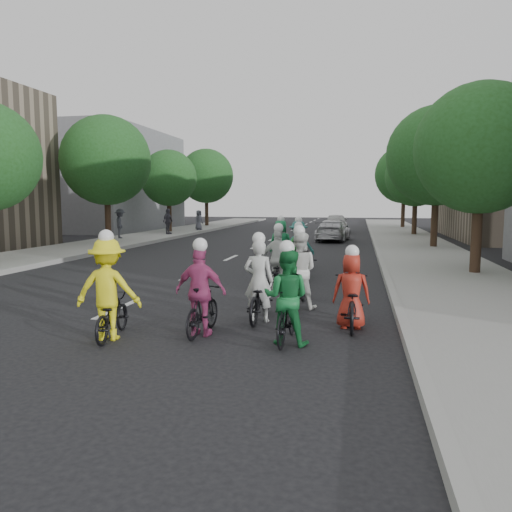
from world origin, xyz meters
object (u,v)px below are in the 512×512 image
(follow_car_trail, at_px, (336,223))
(cyclist_3, at_px, (202,300))
(cyclist_0, at_px, (259,292))
(cyclist_8, at_px, (279,267))
(cyclist_1, at_px, (287,305))
(cyclist_7, at_px, (298,249))
(spectator_1, at_px, (168,221))
(spectator_2, at_px, (199,220))
(cyclist_6, at_px, (299,278))
(spectator_0, at_px, (120,223))
(follow_car_lead, at_px, (333,230))
(cyclist_4, at_px, (351,298))
(cyclist_9, at_px, (281,249))
(cyclist_2, at_px, (109,297))
(cyclist_5, at_px, (298,259))

(follow_car_trail, bearing_deg, cyclist_3, 87.03)
(cyclist_0, xyz_separation_m, cyclist_8, (-0.18, 3.54, 0.04))
(cyclist_1, bearing_deg, cyclist_3, -4.65)
(cyclist_1, xyz_separation_m, cyclist_7, (-0.87, 8.83, 0.07))
(spectator_1, bearing_deg, spectator_2, 6.19)
(cyclist_3, height_order, spectator_1, spectator_1)
(cyclist_1, distance_m, spectator_2, 30.05)
(cyclist_0, bearing_deg, spectator_1, -62.98)
(cyclist_6, xyz_separation_m, spectator_2, (-10.63, 25.21, 0.24))
(cyclist_1, height_order, follow_car_trail, cyclist_1)
(cyclist_6, xyz_separation_m, spectator_0, (-12.59, 16.38, 0.36))
(cyclist_0, distance_m, cyclist_1, 1.68)
(cyclist_7, distance_m, follow_car_lead, 12.72)
(cyclist_4, relative_size, cyclist_9, 0.97)
(follow_car_lead, bearing_deg, cyclist_9, 88.79)
(spectator_0, height_order, spectator_2, spectator_0)
(follow_car_lead, bearing_deg, cyclist_4, 98.20)
(cyclist_3, relative_size, cyclist_7, 0.94)
(cyclist_2, distance_m, follow_car_lead, 22.05)
(cyclist_3, xyz_separation_m, cyclist_6, (1.42, 2.64, 0.02))
(cyclist_3, height_order, spectator_2, cyclist_3)
(cyclist_4, bearing_deg, cyclist_7, -77.13)
(cyclist_6, height_order, cyclist_9, cyclist_9)
(follow_car_lead, bearing_deg, cyclist_7, 91.92)
(cyclist_1, relative_size, spectator_2, 1.17)
(cyclist_6, bearing_deg, follow_car_trail, -88.90)
(cyclist_0, bearing_deg, cyclist_9, -83.23)
(cyclist_3, bearing_deg, follow_car_trail, -87.51)
(cyclist_3, height_order, spectator_0, spectator_0)
(cyclist_2, relative_size, cyclist_3, 1.09)
(cyclist_1, relative_size, cyclist_9, 0.94)
(cyclist_0, height_order, cyclist_9, cyclist_9)
(cyclist_2, relative_size, follow_car_lead, 0.45)
(cyclist_5, bearing_deg, spectator_1, -47.95)
(cyclist_8, bearing_deg, cyclist_3, 93.67)
(cyclist_1, distance_m, spectator_0, 23.06)
(cyclist_4, height_order, cyclist_6, cyclist_6)
(cyclist_0, height_order, cyclist_4, cyclist_0)
(spectator_1, bearing_deg, cyclist_7, -132.02)
(spectator_1, bearing_deg, cyclist_9, -133.10)
(cyclist_6, bearing_deg, cyclist_9, -77.33)
(cyclist_0, distance_m, cyclist_3, 1.51)
(cyclist_9, relative_size, follow_car_lead, 0.44)
(cyclist_4, distance_m, cyclist_9, 8.29)
(cyclist_5, bearing_deg, spectator_2, -55.74)
(cyclist_1, bearing_deg, cyclist_5, -81.69)
(follow_car_lead, bearing_deg, cyclist_1, 95.20)
(cyclist_1, distance_m, cyclist_3, 1.57)
(cyclist_4, distance_m, follow_car_trail, 28.60)
(cyclist_1, height_order, cyclist_6, cyclist_6)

